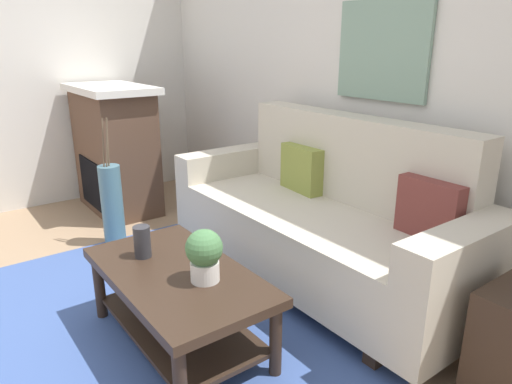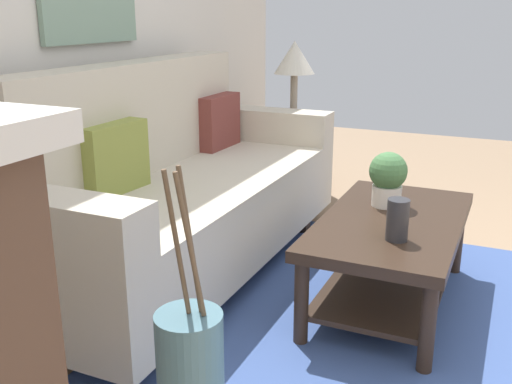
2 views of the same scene
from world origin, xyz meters
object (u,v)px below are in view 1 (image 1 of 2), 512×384
(couch, at_px, (322,220))
(floor_vase, at_px, (112,206))
(throw_pillow_olive, at_px, (302,169))
(potted_plant_tabletop, at_px, (204,254))
(throw_pillow_maroon, at_px, (430,209))
(coffee_table, at_px, (178,291))
(fireplace, at_px, (115,149))
(framed_painting, at_px, (382,50))
(tabletop_vase, at_px, (142,242))

(couch, relative_size, floor_vase, 3.44)
(couch, bearing_deg, throw_pillow_olive, 159.70)
(potted_plant_tabletop, bearing_deg, couch, 103.31)
(throw_pillow_maroon, height_order, floor_vase, throw_pillow_maroon)
(throw_pillow_olive, relative_size, potted_plant_tabletop, 1.37)
(floor_vase, bearing_deg, throw_pillow_olive, 43.98)
(coffee_table, height_order, fireplace, fireplace)
(throw_pillow_maroon, bearing_deg, framed_painting, 153.40)
(coffee_table, bearing_deg, potted_plant_tabletop, 21.08)
(tabletop_vase, bearing_deg, potted_plant_tabletop, 17.58)
(throw_pillow_olive, bearing_deg, couch, -20.30)
(couch, height_order, fireplace, fireplace)
(tabletop_vase, distance_m, fireplace, 2.06)
(coffee_table, relative_size, framed_painting, 1.57)
(potted_plant_tabletop, height_order, floor_vase, potted_plant_tabletop)
(fireplace, bearing_deg, potted_plant_tabletop, -10.81)
(throw_pillow_maroon, bearing_deg, potted_plant_tabletop, -111.21)
(throw_pillow_maroon, relative_size, floor_vase, 0.57)
(tabletop_vase, bearing_deg, throw_pillow_maroon, 55.78)
(potted_plant_tabletop, xyz_separation_m, framed_painting, (-0.24, 1.48, 0.90))
(tabletop_vase, distance_m, floor_vase, 1.25)
(throw_pillow_olive, relative_size, coffee_table, 0.33)
(potted_plant_tabletop, relative_size, floor_vase, 0.41)
(tabletop_vase, xyz_separation_m, floor_vase, (-1.21, 0.26, -0.20))
(coffee_table, bearing_deg, fireplace, 166.77)
(coffee_table, bearing_deg, framed_painting, 92.54)
(throw_pillow_olive, distance_m, floor_vase, 1.50)
(couch, height_order, floor_vase, couch)
(couch, distance_m, coffee_table, 1.09)
(potted_plant_tabletop, distance_m, fireplace, 2.44)
(couch, relative_size, throw_pillow_maroon, 6.09)
(floor_vase, height_order, framed_painting, framed_painting)
(throw_pillow_olive, bearing_deg, framed_painting, 45.04)
(tabletop_vase, bearing_deg, couch, 80.86)
(coffee_table, relative_size, potted_plant_tabletop, 4.20)
(throw_pillow_maroon, bearing_deg, throw_pillow_olive, 180.00)
(couch, bearing_deg, potted_plant_tabletop, -76.69)
(fireplace, bearing_deg, floor_vase, -23.50)
(coffee_table, xyz_separation_m, floor_vase, (-1.46, 0.19, 0.00))
(throw_pillow_maroon, relative_size, fireplace, 0.31)
(tabletop_vase, height_order, floor_vase, floor_vase)
(throw_pillow_olive, bearing_deg, throw_pillow_maroon, 0.00)
(throw_pillow_maroon, distance_m, fireplace, 2.92)
(throw_pillow_maroon, xyz_separation_m, tabletop_vase, (-0.87, -1.27, -0.16))
(potted_plant_tabletop, bearing_deg, throw_pillow_maroon, 68.79)
(throw_pillow_olive, distance_m, potted_plant_tabletop, 1.28)
(throw_pillow_maroon, relative_size, tabletop_vase, 2.08)
(floor_vase, bearing_deg, coffee_table, -7.43)
(tabletop_vase, relative_size, floor_vase, 0.27)
(throw_pillow_maroon, height_order, tabletop_vase, throw_pillow_maroon)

